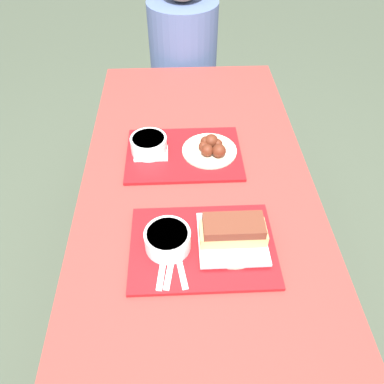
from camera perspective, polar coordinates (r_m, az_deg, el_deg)
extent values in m
plane|color=#424C3D|center=(1.84, 0.72, -17.67)|extent=(12.00, 12.00, 0.00)
cube|color=maroon|center=(1.22, 1.03, -1.93)|extent=(0.78, 1.78, 0.04)
cylinder|color=maroon|center=(2.09, -9.59, 7.22)|extent=(0.07, 0.07, 0.72)
cylinder|color=maroon|center=(2.11, 8.74, 7.74)|extent=(0.07, 0.07, 0.72)
cube|color=maroon|center=(2.28, -0.71, 13.80)|extent=(0.74, 0.28, 0.04)
cylinder|color=maroon|center=(2.42, -8.17, 8.90)|extent=(0.06, 0.06, 0.42)
cylinder|color=maroon|center=(2.43, 6.82, 9.31)|extent=(0.06, 0.06, 0.42)
cube|color=#B21419|center=(1.08, 1.48, -8.29)|extent=(0.41, 0.30, 0.01)
cube|color=#B21419|center=(1.36, -1.25, 5.78)|extent=(0.41, 0.30, 0.01)
cylinder|color=white|center=(1.05, -3.72, -7.27)|extent=(0.13, 0.13, 0.06)
cylinder|color=beige|center=(1.04, -3.79, -6.48)|extent=(0.11, 0.11, 0.01)
cylinder|color=beige|center=(1.09, 6.09, -7.30)|extent=(0.19, 0.19, 0.01)
cube|color=silver|center=(1.08, 6.12, -7.05)|extent=(0.19, 0.19, 0.01)
cube|color=tan|center=(1.06, 6.22, -6.26)|extent=(0.19, 0.08, 0.04)
cube|color=brown|center=(1.04, 6.37, -5.09)|extent=(0.17, 0.08, 0.03)
cube|color=white|center=(1.04, -3.18, -10.68)|extent=(0.04, 0.17, 0.00)
cube|color=white|center=(1.04, -1.95, -10.64)|extent=(0.04, 0.17, 0.00)
cube|color=white|center=(1.04, -4.40, -10.71)|extent=(0.04, 0.17, 0.00)
cube|color=#3F3F47|center=(1.12, 2.32, -5.21)|extent=(0.04, 0.03, 0.01)
cylinder|color=white|center=(1.36, -6.59, 7.19)|extent=(0.13, 0.13, 0.06)
cylinder|color=beige|center=(1.34, -6.67, 7.98)|extent=(0.11, 0.11, 0.01)
cylinder|color=beige|center=(1.37, 2.67, 6.33)|extent=(0.20, 0.20, 0.01)
sphere|color=#562314|center=(1.36, 3.92, 7.31)|extent=(0.04, 0.04, 0.04)
sphere|color=#562314|center=(1.36, 2.94, 7.75)|extent=(0.05, 0.05, 0.05)
sphere|color=#562314|center=(1.36, 2.13, 7.65)|extent=(0.04, 0.04, 0.04)
sphere|color=#562314|center=(1.35, 1.77, 6.97)|extent=(0.04, 0.04, 0.04)
sphere|color=#562314|center=(1.32, 2.33, 6.35)|extent=(0.04, 0.04, 0.04)
sphere|color=#562314|center=(1.32, 4.13, 6.28)|extent=(0.05, 0.05, 0.05)
cube|color=white|center=(1.36, -6.24, 5.90)|extent=(0.12, 0.08, 0.01)
cylinder|color=#4C6093|center=(2.14, -1.33, 20.29)|extent=(0.36, 0.36, 0.53)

